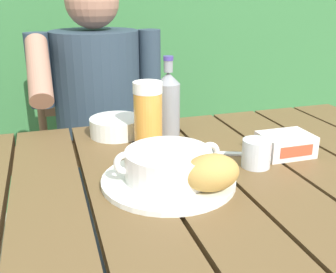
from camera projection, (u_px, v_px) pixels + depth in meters
name	position (u px, v px, depth m)	size (l,w,h in m)	color
dining_table	(188.00, 207.00, 0.95)	(1.42, 0.83, 0.74)	brown
chair_near_diner	(97.00, 151.00, 1.75)	(0.46, 0.48, 0.96)	brown
person_eating	(99.00, 111.00, 1.49)	(0.48, 0.47, 1.21)	#2B3C4A
serving_plate	(168.00, 180.00, 0.87)	(0.29, 0.29, 0.01)	white
soup_bowl	(168.00, 164.00, 0.86)	(0.24, 0.19, 0.07)	white
bread_roll	(211.00, 173.00, 0.81)	(0.13, 0.10, 0.08)	#BE9246
beer_glass	(148.00, 115.00, 1.05)	(0.08, 0.08, 0.18)	gold
beer_bottle	(168.00, 103.00, 1.14)	(0.07, 0.07, 0.23)	gray
water_glass_small	(256.00, 153.00, 0.95)	(0.07, 0.07, 0.07)	silver
butter_tub	(285.00, 145.00, 1.02)	(0.13, 0.10, 0.06)	white
table_knife	(214.00, 153.00, 1.03)	(0.16, 0.08, 0.01)	silver
diner_bowl	(116.00, 126.00, 1.16)	(0.15, 0.15, 0.05)	white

